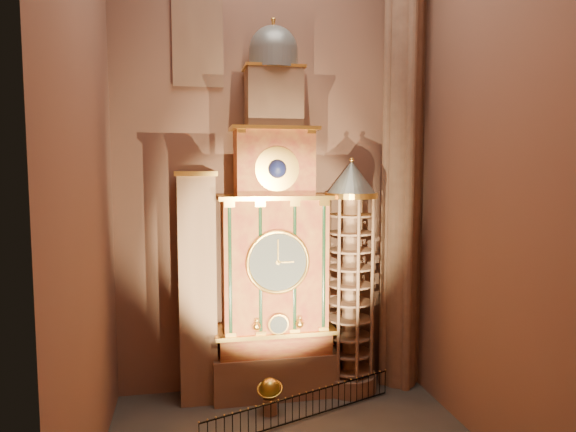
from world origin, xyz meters
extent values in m
plane|color=#8C5B4B|center=(0.00, 6.00, 11.00)|extent=(22.00, 0.00, 22.00)
plane|color=#8C5B4B|center=(-7.00, 0.00, 11.00)|extent=(0.00, 22.00, 22.00)
plane|color=#8C5B4B|center=(7.00, 0.00, 11.00)|extent=(0.00, 22.00, 22.00)
cube|color=#8C634C|center=(0.00, 5.00, 1.00)|extent=(5.60, 2.20, 2.00)
cube|color=maroon|center=(0.00, 5.00, 2.50)|extent=(5.00, 2.00, 1.00)
cube|color=#F9B649|center=(0.00, 4.95, 3.05)|extent=(5.40, 2.30, 0.18)
cube|color=maroon|center=(0.00, 5.00, 6.00)|extent=(4.60, 2.00, 6.00)
cylinder|color=black|center=(-2.05, 4.14, 6.00)|extent=(0.32, 0.32, 5.60)
cylinder|color=black|center=(-0.75, 4.14, 6.00)|extent=(0.32, 0.32, 5.60)
cylinder|color=black|center=(0.75, 4.14, 6.00)|extent=(0.32, 0.32, 5.60)
cylinder|color=black|center=(2.05, 4.14, 6.00)|extent=(0.32, 0.32, 5.60)
cube|color=#F9B649|center=(0.00, 4.95, 9.05)|extent=(5.00, 2.25, 0.18)
cylinder|color=#2D3033|center=(0.00, 3.99, 6.30)|extent=(2.60, 0.12, 2.60)
torus|color=#F9B649|center=(0.00, 3.94, 6.30)|extent=(2.80, 0.16, 2.80)
cylinder|color=#F9B649|center=(0.00, 3.84, 3.60)|extent=(0.90, 0.10, 0.90)
sphere|color=#F9B649|center=(-0.95, 3.89, 3.55)|extent=(0.36, 0.36, 0.36)
sphere|color=#F9B649|center=(0.95, 3.89, 3.55)|extent=(0.36, 0.36, 0.36)
cube|color=maroon|center=(0.00, 5.00, 10.50)|extent=(3.40, 1.80, 3.00)
sphere|color=#0C163C|center=(0.00, 4.09, 10.30)|extent=(0.80, 0.80, 0.80)
cube|color=#F9B649|center=(0.00, 4.95, 12.05)|extent=(3.80, 2.00, 0.15)
cube|color=#8C634C|center=(0.00, 5.00, 13.30)|extent=(2.40, 1.60, 2.60)
sphere|color=slate|center=(0.00, 5.00, 15.40)|extent=(2.10, 2.10, 2.10)
cylinder|color=#F9B649|center=(0.00, 5.00, 16.30)|extent=(0.14, 0.14, 0.80)
cube|color=#8C634C|center=(-3.40, 5.00, 5.00)|extent=(1.60, 1.40, 10.00)
cube|color=#F9B649|center=(-3.40, 4.58, 3.00)|extent=(1.35, 0.10, 2.10)
cube|color=#522016|center=(-3.40, 4.52, 3.00)|extent=(1.05, 0.04, 1.75)
cube|color=#F9B649|center=(-3.40, 4.58, 5.60)|extent=(1.35, 0.10, 2.10)
cube|color=#522016|center=(-3.40, 4.52, 5.60)|extent=(1.05, 0.04, 1.75)
cube|color=#F9B649|center=(-3.40, 4.58, 8.20)|extent=(1.35, 0.10, 2.10)
cube|color=#522016|center=(-3.40, 4.52, 8.20)|extent=(1.05, 0.04, 1.75)
cube|color=#F9B649|center=(-3.40, 5.00, 10.10)|extent=(1.80, 1.60, 0.20)
cylinder|color=#8C634C|center=(3.50, 4.70, 0.40)|extent=(2.50, 2.50, 0.80)
cylinder|color=#8C634C|center=(3.50, 4.70, 4.90)|extent=(0.70, 0.70, 8.20)
cylinder|color=#F9B649|center=(3.50, 4.70, 9.10)|extent=(2.40, 2.40, 0.25)
cone|color=slate|center=(3.50, 4.70, 9.90)|extent=(2.30, 2.30, 1.50)
sphere|color=#F9B649|center=(3.50, 4.70, 10.70)|extent=(0.20, 0.20, 0.20)
cylinder|color=#8C634C|center=(6.10, 5.00, 11.00)|extent=(1.60, 1.60, 22.00)
cylinder|color=#8C634C|center=(6.90, 5.00, 11.00)|extent=(0.44, 0.44, 22.00)
cylinder|color=#8C634C|center=(5.30, 5.00, 11.00)|extent=(0.44, 0.44, 22.00)
cylinder|color=#8C634C|center=(6.10, 5.80, 11.00)|extent=(0.44, 0.44, 22.00)
cylinder|color=#8C634C|center=(6.10, 4.20, 11.00)|extent=(0.44, 0.44, 22.00)
cube|color=navy|center=(-3.20, 5.94, 16.50)|extent=(2.00, 0.10, 5.00)
cube|color=#8C634C|center=(-3.20, 5.88, 16.50)|extent=(2.20, 0.06, 5.20)
cylinder|color=#8C634C|center=(-0.52, 3.02, 0.34)|extent=(0.59, 0.59, 0.68)
sphere|color=gold|center=(-0.52, 3.02, 1.12)|extent=(0.88, 0.88, 0.88)
torus|color=gold|center=(-0.52, 3.02, 1.12)|extent=(1.36, 1.32, 0.47)
cube|color=black|center=(0.71, 2.21, 1.12)|extent=(8.48, 3.29, 0.05)
cube|color=black|center=(0.71, 2.21, 0.10)|extent=(8.48, 3.29, 0.05)
camera|label=1|loc=(-3.79, -17.44, 10.37)|focal=32.00mm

